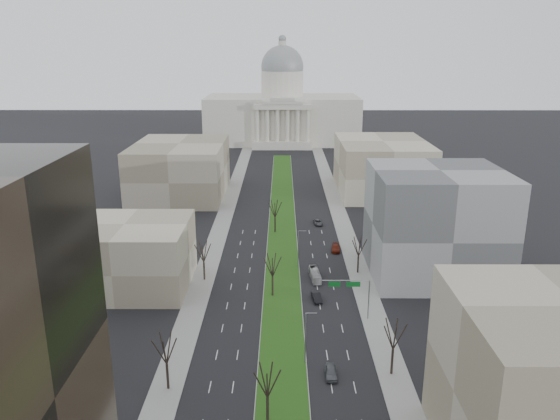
{
  "coord_description": "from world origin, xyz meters",
  "views": [
    {
      "loc": [
        -0.07,
        -22.87,
        49.68
      ],
      "look_at": [
        -0.57,
        107.55,
        10.28
      ],
      "focal_mm": 35.0,
      "sensor_mm": 36.0,
      "label": 1
    }
  ],
  "objects_px": {
    "car_grey_near": "(331,372)",
    "car_red": "(336,248)",
    "box_van": "(315,275)",
    "car_black": "(317,297)",
    "car_grey_far": "(318,222)"
  },
  "relations": [
    {
      "from": "car_black",
      "to": "box_van",
      "type": "height_order",
      "value": "box_van"
    },
    {
      "from": "car_red",
      "to": "box_van",
      "type": "relative_size",
      "value": 0.67
    },
    {
      "from": "box_van",
      "to": "car_red",
      "type": "bearing_deg",
      "value": 65.07
    },
    {
      "from": "car_black",
      "to": "car_red",
      "type": "bearing_deg",
      "value": 69.27
    },
    {
      "from": "car_grey_far",
      "to": "car_red",
      "type": "bearing_deg",
      "value": -90.04
    },
    {
      "from": "car_grey_near",
      "to": "box_van",
      "type": "xyz_separation_m",
      "value": [
        -0.36,
        37.21,
        0.31
      ]
    },
    {
      "from": "car_grey_near",
      "to": "car_red",
      "type": "bearing_deg",
      "value": 84.58
    },
    {
      "from": "car_grey_near",
      "to": "car_black",
      "type": "distance_m",
      "value": 26.63
    },
    {
      "from": "car_black",
      "to": "box_van",
      "type": "bearing_deg",
      "value": 80.91
    },
    {
      "from": "car_black",
      "to": "car_grey_far",
      "type": "relative_size",
      "value": 0.96
    },
    {
      "from": "box_van",
      "to": "car_grey_far",
      "type": "bearing_deg",
      "value": 80.34
    },
    {
      "from": "car_black",
      "to": "car_grey_far",
      "type": "height_order",
      "value": "car_black"
    },
    {
      "from": "car_grey_near",
      "to": "box_van",
      "type": "relative_size",
      "value": 0.58
    },
    {
      "from": "car_grey_near",
      "to": "car_black",
      "type": "height_order",
      "value": "car_grey_near"
    },
    {
      "from": "car_red",
      "to": "box_van",
      "type": "xyz_separation_m",
      "value": [
        -6.25,
        -17.33,
        0.32
      ]
    }
  ]
}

